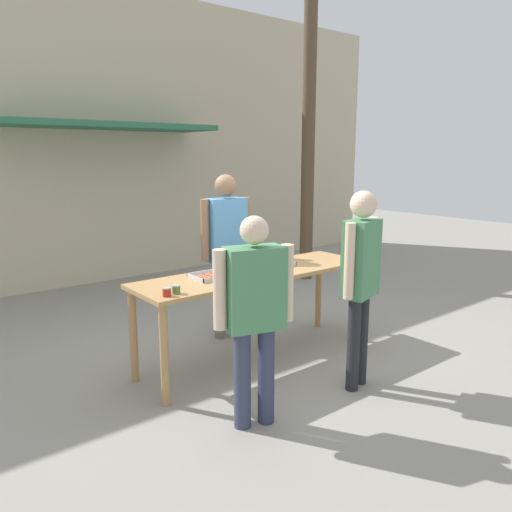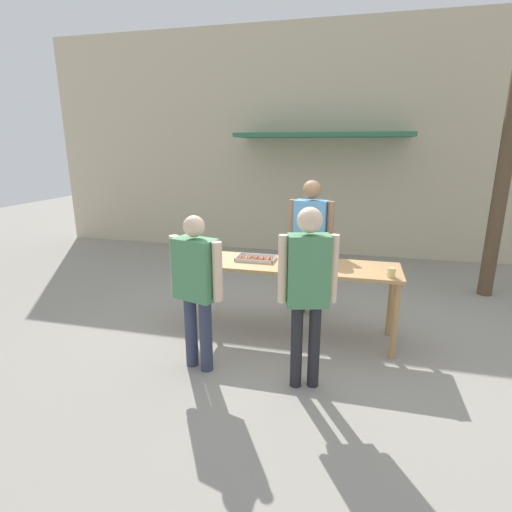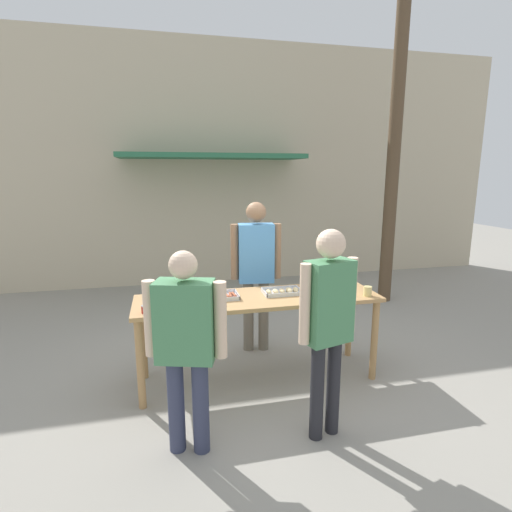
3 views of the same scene
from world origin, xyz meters
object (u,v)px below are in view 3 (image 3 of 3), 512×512
(person_customer_with_cup, at_px, (328,315))
(person_server_behind_table, at_px, (256,263))
(food_tray_sausages, at_px, (215,297))
(person_customer_holding_hotdog, at_px, (186,337))
(utility_pole, at_px, (397,101))
(condiment_jar_mustard, at_px, (145,309))
(beer_cup, at_px, (368,291))
(food_tray_buns, at_px, (283,291))
(condiment_jar_ketchup, at_px, (156,308))

(person_customer_with_cup, bearing_deg, person_server_behind_table, -99.52)
(food_tray_sausages, height_order, person_customer_holding_hotdog, person_customer_holding_hotdog)
(person_customer_holding_hotdog, xyz_separation_m, utility_pole, (3.47, 3.03, 2.26))
(condiment_jar_mustard, distance_m, person_customer_holding_hotdog, 0.79)
(condiment_jar_mustard, height_order, person_customer_with_cup, person_customer_with_cup)
(food_tray_sausages, bearing_deg, beer_cup, -10.37)
(person_customer_holding_hotdog, bearing_deg, food_tray_buns, -119.54)
(food_tray_buns, xyz_separation_m, beer_cup, (0.81, -0.27, 0.03))
(condiment_jar_mustard, xyz_separation_m, person_customer_with_cup, (1.40, -0.79, 0.11))
(person_server_behind_table, xyz_separation_m, person_customer_with_cup, (0.17, -1.71, -0.04))
(condiment_jar_ketchup, xyz_separation_m, utility_pole, (3.69, 2.29, 2.26))
(person_server_behind_table, bearing_deg, food_tray_buns, -71.08)
(food_tray_sausages, xyz_separation_m, person_customer_with_cup, (0.74, -1.07, 0.13))
(condiment_jar_mustard, xyz_separation_m, utility_pole, (3.79, 2.31, 2.26))
(condiment_jar_mustard, bearing_deg, person_customer_with_cup, -29.27)
(food_tray_sausages, relative_size, person_customer_with_cup, 0.27)
(food_tray_sausages, xyz_separation_m, person_customer_holding_hotdog, (-0.35, -1.01, 0.03))
(person_customer_with_cup, bearing_deg, person_customer_holding_hotdog, -18.65)
(condiment_jar_ketchup, bearing_deg, food_tray_buns, 11.70)
(beer_cup, height_order, person_server_behind_table, person_server_behind_table)
(person_server_behind_table, bearing_deg, person_customer_holding_hotdog, -111.95)
(food_tray_buns, height_order, person_customer_holding_hotdog, person_customer_holding_hotdog)
(condiment_jar_mustard, height_order, utility_pole, utility_pole)
(condiment_jar_mustard, xyz_separation_m, person_server_behind_table, (1.23, 0.92, 0.15))
(food_tray_sausages, xyz_separation_m, condiment_jar_mustard, (-0.66, -0.28, 0.02))
(beer_cup, distance_m, utility_pole, 3.60)
(food_tray_sausages, relative_size, condiment_jar_ketchup, 6.36)
(beer_cup, height_order, person_customer_holding_hotdog, person_customer_holding_hotdog)
(person_customer_with_cup, bearing_deg, beer_cup, -149.59)
(condiment_jar_mustard, relative_size, person_customer_with_cup, 0.04)
(food_tray_sausages, bearing_deg, food_tray_buns, -0.14)
(condiment_jar_mustard, xyz_separation_m, person_customer_holding_hotdog, (0.31, -0.72, 0.01))
(food_tray_buns, bearing_deg, person_server_behind_table, 101.79)
(condiment_jar_ketchup, xyz_separation_m, person_customer_holding_hotdog, (0.22, -0.74, 0.01))
(food_tray_sausages, distance_m, person_server_behind_table, 0.87)
(person_server_behind_table, height_order, person_customer_holding_hotdog, person_server_behind_table)
(food_tray_sausages, distance_m, condiment_jar_mustard, 0.72)
(condiment_jar_ketchup, distance_m, person_customer_with_cup, 1.54)
(condiment_jar_ketchup, relative_size, utility_pole, 0.01)
(food_tray_buns, xyz_separation_m, person_server_behind_table, (-0.13, 0.64, 0.16))
(person_customer_with_cup, relative_size, utility_pole, 0.28)
(condiment_jar_mustard, bearing_deg, person_server_behind_table, 36.91)
(beer_cup, bearing_deg, person_server_behind_table, 135.96)
(condiment_jar_ketchup, xyz_separation_m, person_customer_with_cup, (1.31, -0.81, 0.11))
(person_customer_with_cup, bearing_deg, food_tray_sausages, -70.69)
(food_tray_sausages, distance_m, utility_pole, 4.37)
(food_tray_buns, bearing_deg, condiment_jar_mustard, -168.29)
(condiment_jar_ketchup, relative_size, person_customer_with_cup, 0.04)
(condiment_jar_ketchup, height_order, person_customer_with_cup, person_customer_with_cup)
(condiment_jar_ketchup, bearing_deg, utility_pole, 31.80)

